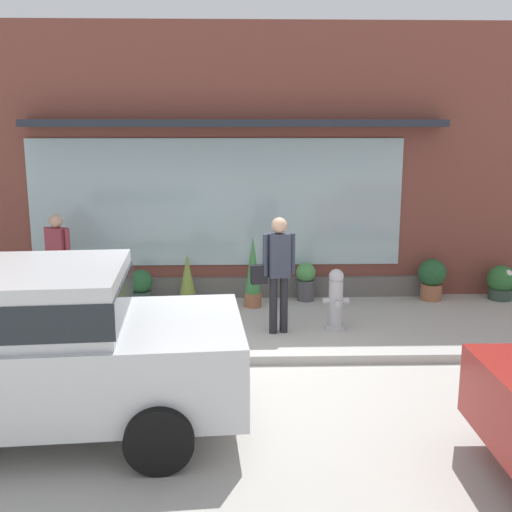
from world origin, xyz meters
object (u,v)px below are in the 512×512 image
potted_plant_trailing_edge (141,286)px  parked_car_silver (19,341)px  potted_plant_window_center (306,280)px  potted_plant_by_entrance (187,280)px  pedestrian_with_handbag (277,266)px  pedestrian_passerby (58,254)px  potted_plant_low_front (432,278)px  potted_plant_window_left (253,273)px  potted_plant_corner_tall (501,282)px  fire_hydrant (336,300)px

potted_plant_trailing_edge → parked_car_silver: bearing=-96.0°
potted_plant_window_center → potted_plant_by_entrance: bearing=-174.9°
pedestrian_with_handbag → pedestrian_passerby: size_ratio=1.08×
pedestrian_passerby → potted_plant_low_front: bearing=-150.6°
pedestrian_passerby → potted_plant_window_left: 3.24m
potted_plant_window_left → potted_plant_window_center: bearing=20.7°
potted_plant_window_center → potted_plant_trailing_edge: potted_plant_window_center is taller
parked_car_silver → potted_plant_low_front: 7.24m
pedestrian_passerby → potted_plant_corner_tall: bearing=-151.3°
parked_car_silver → potted_plant_window_left: bearing=56.3°
pedestrian_passerby → potted_plant_trailing_edge: bearing=-142.4°
pedestrian_with_handbag → potted_plant_by_entrance: bearing=-59.0°
potted_plant_by_entrance → potted_plant_window_left: bearing=-8.6°
potted_plant_window_left → potted_plant_trailing_edge: size_ratio=2.01×
parked_car_silver → potted_plant_trailing_edge: 4.53m
potted_plant_corner_tall → potted_plant_trailing_edge: (-6.33, -0.13, 0.00)m
potted_plant_by_entrance → potted_plant_trailing_edge: size_ratio=1.45×
potted_plant_low_front → potted_plant_window_center: potted_plant_low_front is taller
pedestrian_passerby → parked_car_silver: size_ratio=0.37×
pedestrian_passerby → fire_hydrant: bearing=-168.8°
pedestrian_passerby → potted_plant_by_entrance: (2.09, 0.26, -0.52)m
fire_hydrant → parked_car_silver: (-3.61, -3.05, 0.48)m
potted_plant_by_entrance → potted_plant_trailing_edge: bearing=179.1°
potted_plant_low_front → potted_plant_window_center: bearing=179.3°
potted_plant_low_front → pedestrian_with_handbag: bearing=-149.0°
pedestrian_with_handbag → potted_plant_window_center: bearing=-121.4°
potted_plant_trailing_edge → potted_plant_low_front: bearing=1.6°
fire_hydrant → potted_plant_trailing_edge: 3.45m
fire_hydrant → potted_plant_low_front: fire_hydrant is taller
pedestrian_with_handbag → potted_plant_window_left: (-0.33, 1.38, -0.42)m
pedestrian_passerby → potted_plant_corner_tall: pedestrian_passerby is taller
parked_car_silver → pedestrian_with_handbag: bearing=42.3°
parked_car_silver → potted_plant_window_center: bearing=49.8°
pedestrian_with_handbag → potted_plant_window_center: (0.61, 1.74, -0.65)m
fire_hydrant → pedestrian_passerby: bearing=165.6°
potted_plant_window_center → potted_plant_window_left: bearing=-159.3°
potted_plant_trailing_edge → pedestrian_passerby: bearing=-168.0°
fire_hydrant → potted_plant_window_center: 1.61m
pedestrian_with_handbag → potted_plant_trailing_edge: bearing=-46.8°
potted_plant_window_left → potted_plant_window_center: potted_plant_window_left is taller
pedestrian_passerby → parked_car_silver: bearing=126.8°
pedestrian_with_handbag → parked_car_silver: (-2.72, -2.89, -0.08)m
potted_plant_corner_tall → potted_plant_low_front: bearing=179.4°
fire_hydrant → potted_plant_by_entrance: size_ratio=1.05×
fire_hydrant → pedestrian_with_handbag: 1.06m
pedestrian_with_handbag → potted_plant_low_front: pedestrian_with_handbag is taller
potted_plant_window_left → potted_plant_trailing_edge: 1.95m
potted_plant_window_center → potted_plant_corner_tall: 3.47m
potted_plant_window_center → potted_plant_corner_tall: bearing=-0.7°
potted_plant_window_center → pedestrian_passerby: bearing=-173.9°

